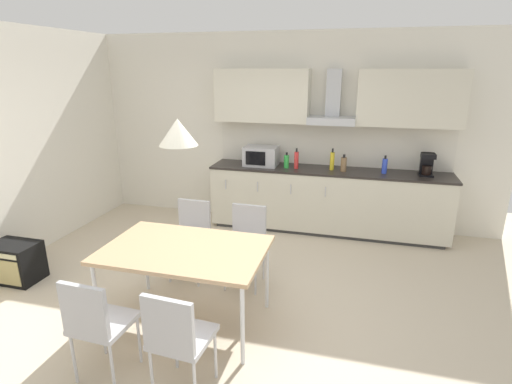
{
  "coord_description": "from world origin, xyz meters",
  "views": [
    {
      "loc": [
        1.27,
        -3.4,
        2.3
      ],
      "look_at": [
        0.2,
        0.6,
        1.0
      ],
      "focal_mm": 28.0,
      "sensor_mm": 36.0,
      "label": 1
    }
  ],
  "objects": [
    {
      "name": "microwave",
      "position": [
        -0.14,
        2.13,
        1.06
      ],
      "size": [
        0.48,
        0.35,
        0.28
      ],
      "color": "#ADADB2",
      "rests_on": "kitchen_counter"
    },
    {
      "name": "bottle_yellow",
      "position": [
        0.89,
        2.13,
        1.05
      ],
      "size": [
        0.06,
        0.06,
        0.3
      ],
      "color": "yellow",
      "rests_on": "kitchen_counter"
    },
    {
      "name": "guitar_amp",
      "position": [
        -2.37,
        -0.22,
        0.22
      ],
      "size": [
        0.52,
        0.37,
        0.44
      ],
      "color": "black",
      "rests_on": "ground_plane"
    },
    {
      "name": "wall_back",
      "position": [
        0.0,
        2.48,
        1.4
      ],
      "size": [
        6.53,
        0.1,
        2.79
      ],
      "primitive_type": "cube",
      "color": "silver",
      "rests_on": "ground_plane"
    },
    {
      "name": "upper_wall_cabinets",
      "position": [
        0.84,
        2.26,
        1.9
      ],
      "size": [
        3.33,
        0.4,
        0.74
      ],
      "color": "beige"
    },
    {
      "name": "backsplash_tile",
      "position": [
        0.84,
        2.42,
        1.22
      ],
      "size": [
        3.33,
        0.02,
        0.59
      ],
      "primitive_type": "cube",
      "color": "silver",
      "rests_on": "kitchen_counter"
    },
    {
      "name": "ground_plane",
      "position": [
        0.0,
        0.0,
        -0.01
      ],
      "size": [
        8.16,
        7.29,
        0.02
      ],
      "primitive_type": "cube",
      "color": "beige"
    },
    {
      "name": "coffee_maker",
      "position": [
        2.12,
        2.16,
        1.07
      ],
      "size": [
        0.18,
        0.19,
        0.3
      ],
      "color": "black",
      "rests_on": "kitchen_counter"
    },
    {
      "name": "chair_near_left",
      "position": [
        -0.52,
        -1.28,
        0.53
      ],
      "size": [
        0.42,
        0.42,
        0.87
      ],
      "color": "#B2B2B7",
      "rests_on": "ground_plane"
    },
    {
      "name": "kitchen_counter",
      "position": [
        0.84,
        2.14,
        0.46
      ],
      "size": [
        3.35,
        0.61,
        0.92
      ],
      "color": "#333333",
      "rests_on": "ground_plane"
    },
    {
      "name": "chair_far_right",
      "position": [
        0.14,
        0.43,
        0.53
      ],
      "size": [
        0.41,
        0.41,
        0.87
      ],
      "color": "#B2B2B7",
      "rests_on": "ground_plane"
    },
    {
      "name": "pendant_lamp",
      "position": [
        -0.19,
        -0.43,
        1.79
      ],
      "size": [
        0.32,
        0.32,
        0.22
      ],
      "primitive_type": "cone",
      "color": "silver"
    },
    {
      "name": "bottle_green",
      "position": [
        0.25,
        2.08,
        1.02
      ],
      "size": [
        0.07,
        0.07,
        0.23
      ],
      "color": "green",
      "rests_on": "kitchen_counter"
    },
    {
      "name": "bottle_brown",
      "position": [
        1.05,
        2.09,
        1.02
      ],
      "size": [
        0.08,
        0.08,
        0.24
      ],
      "color": "brown",
      "rests_on": "kitchen_counter"
    },
    {
      "name": "chair_near_right",
      "position": [
        0.13,
        -1.28,
        0.53
      ],
      "size": [
        0.43,
        0.43,
        0.87
      ],
      "color": "#B2B2B7",
      "rests_on": "ground_plane"
    },
    {
      "name": "bottle_blue",
      "position": [
        1.59,
        2.12,
        1.02
      ],
      "size": [
        0.07,
        0.07,
        0.24
      ],
      "color": "blue",
      "rests_on": "kitchen_counter"
    },
    {
      "name": "dining_table",
      "position": [
        -0.19,
        -0.43,
        0.71
      ],
      "size": [
        1.44,
        0.95,
        0.76
      ],
      "color": "tan",
      "rests_on": "ground_plane"
    },
    {
      "name": "bottle_red",
      "position": [
        0.39,
        2.08,
        1.04
      ],
      "size": [
        0.06,
        0.06,
        0.29
      ],
      "color": "red",
      "rests_on": "kitchen_counter"
    },
    {
      "name": "chair_far_left",
      "position": [
        -0.51,
        0.43,
        0.53
      ],
      "size": [
        0.41,
        0.41,
        0.87
      ],
      "color": "#B2B2B7",
      "rests_on": "ground_plane"
    }
  ]
}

